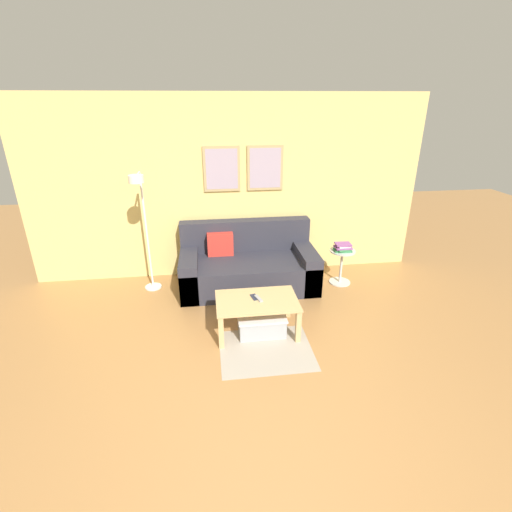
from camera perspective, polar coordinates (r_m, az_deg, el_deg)
ground_plane at (r=3.06m, az=1.34°, el=-30.67°), size 16.00×16.00×0.00m
wall_back at (r=5.35m, az=-4.24°, el=10.27°), size 5.60×0.09×2.55m
area_rug at (r=4.06m, az=1.55°, el=-14.25°), size 0.97×0.80×0.01m
couch at (r=5.22m, az=-1.29°, el=-1.53°), size 1.86×0.95×0.86m
coffee_table at (r=4.17m, az=0.14°, el=-7.65°), size 0.91×0.59×0.40m
storage_bin at (r=4.25m, az=0.86°, el=-10.42°), size 0.54×0.35×0.23m
floor_lamp at (r=4.90m, az=-17.07°, el=6.04°), size 0.23×0.48×1.63m
side_table at (r=5.40m, az=13.00°, el=-1.11°), size 0.36×0.36×0.50m
book_stack at (r=5.28m, az=13.22°, el=1.30°), size 0.25×0.20×0.11m
remote_control at (r=4.15m, az=0.38°, el=-6.55°), size 0.08×0.16×0.02m
cell_phone at (r=4.19m, az=-0.23°, el=-6.34°), size 0.10×0.15×0.01m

